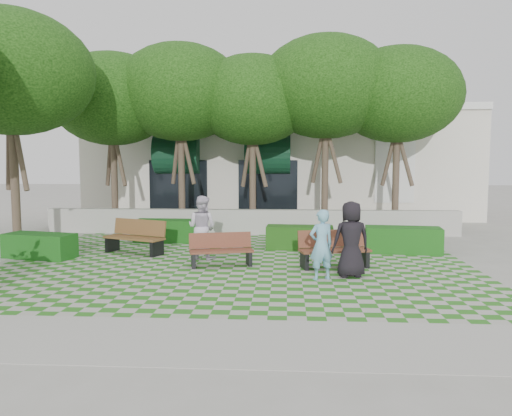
# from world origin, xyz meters

# --- Properties ---
(ground) EXTENTS (90.00, 90.00, 0.00)m
(ground) POSITION_xyz_m (0.00, 0.00, 0.00)
(ground) COLOR gray
(ground) RESTS_ON ground
(lawn) EXTENTS (12.00, 12.00, 0.00)m
(lawn) POSITION_xyz_m (0.00, 1.00, 0.01)
(lawn) COLOR #2B721E
(lawn) RESTS_ON ground
(sidewalk_south) EXTENTS (16.00, 2.00, 0.01)m
(sidewalk_south) POSITION_xyz_m (0.00, -4.70, 0.01)
(sidewalk_south) COLOR #9E9B93
(sidewalk_south) RESTS_ON ground
(retaining_wall) EXTENTS (15.00, 0.36, 0.90)m
(retaining_wall) POSITION_xyz_m (0.00, 6.20, 0.45)
(retaining_wall) COLOR #9E9B93
(retaining_wall) RESTS_ON ground
(bench_east) EXTENTS (1.85, 0.99, 0.92)m
(bench_east) POSITION_xyz_m (2.51, 0.62, 0.45)
(bench_east) COLOR #592F1E
(bench_east) RESTS_ON ground
(bench_mid) EXTENTS (1.67, 0.92, 0.84)m
(bench_mid) POSITION_xyz_m (-0.33, 0.59, 0.40)
(bench_mid) COLOR brown
(bench_mid) RESTS_ON ground
(bench_west) EXTENTS (1.93, 1.29, 0.97)m
(bench_west) POSITION_xyz_m (-3.02, 2.18, 0.47)
(bench_west) COLOR brown
(bench_west) RESTS_ON ground
(hedge_east) EXTENTS (2.22, 1.10, 0.75)m
(hedge_east) POSITION_xyz_m (4.71, 2.76, 0.37)
(hedge_east) COLOR #154D14
(hedge_east) RESTS_ON ground
(hedge_midright) EXTENTS (2.03, 0.90, 0.70)m
(hedge_midright) POSITION_xyz_m (1.72, 3.20, 0.35)
(hedge_midright) COLOR #194512
(hedge_midright) RESTS_ON ground
(hedge_midleft) EXTENTS (2.10, 0.87, 0.73)m
(hedge_midleft) POSITION_xyz_m (-2.62, 4.30, 0.36)
(hedge_midleft) COLOR #134713
(hedge_midleft) RESTS_ON ground
(hedge_west) EXTENTS (2.06, 1.18, 0.68)m
(hedge_west) POSITION_xyz_m (-5.44, 1.34, 0.34)
(hedge_west) COLOR #134A14
(hedge_west) RESTS_ON ground
(person_blue) EXTENTS (0.68, 0.58, 1.59)m
(person_blue) POSITION_xyz_m (2.10, -0.74, 0.79)
(person_blue) COLOR #70AFCC
(person_blue) RESTS_ON ground
(person_dark) EXTENTS (0.95, 0.71, 1.75)m
(person_dark) POSITION_xyz_m (2.79, -0.43, 0.88)
(person_dark) COLOR black
(person_dark) RESTS_ON ground
(person_white) EXTENTS (1.02, 0.92, 1.72)m
(person_white) POSITION_xyz_m (-0.98, 1.53, 0.86)
(person_white) COLOR silver
(person_white) RESTS_ON ground
(tree_row) EXTENTS (17.70, 13.40, 7.41)m
(tree_row) POSITION_xyz_m (-1.86, 5.95, 5.18)
(tree_row) COLOR #47382B
(tree_row) RESTS_ON ground
(building) EXTENTS (18.00, 8.92, 5.15)m
(building) POSITION_xyz_m (0.93, 14.08, 2.52)
(building) COLOR silver
(building) RESTS_ON ground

